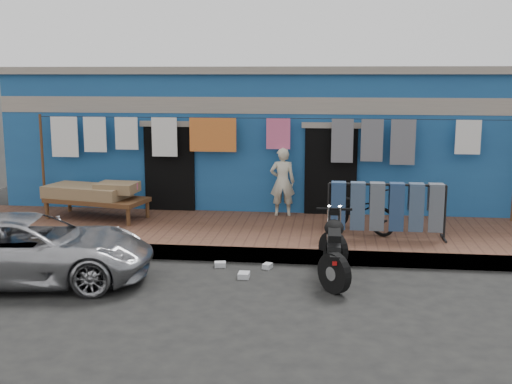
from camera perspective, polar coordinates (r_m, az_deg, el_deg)
name	(u,v)px	position (r m, az deg, el deg)	size (l,w,h in m)	color
ground	(240,291)	(9.71, -1.43, -8.83)	(80.00, 80.00, 0.00)	black
sidewalk	(262,234)	(12.52, 0.55, -3.79)	(28.00, 3.00, 0.25)	brown
curb	(253,255)	(11.13, -0.28, -5.61)	(28.00, 0.10, 0.25)	gray
building	(280,135)	(16.18, 2.11, 5.04)	(12.20, 5.20, 3.36)	navy
clothesline	(246,141)	(13.51, -0.91, 4.55)	(10.06, 0.06, 2.10)	brown
car	(29,248)	(10.58, -19.52, -4.71)	(1.77, 3.89, 1.10)	#ADADB1
seated_person	(282,182)	(13.49, 2.36, 0.91)	(0.52, 0.35, 1.44)	beige
bicycle	(360,205)	(12.30, 9.23, -1.12)	(0.56, 1.60, 1.03)	black
motorcycle	(334,247)	(10.17, 6.95, -4.87)	(0.60, 1.65, 1.06)	black
charpoy	(97,201)	(13.69, -13.95, -0.77)	(2.34, 1.47, 0.73)	brown
jeans_rack	(386,210)	(11.90, 11.51, -1.54)	(2.20, 0.45, 1.05)	black
litter_a	(220,264)	(10.90, -3.20, -6.44)	(0.19, 0.15, 0.08)	silver
litter_b	(267,266)	(10.79, 1.03, -6.59)	(0.17, 0.13, 0.09)	silver
litter_c	(244,275)	(10.31, -1.09, -7.40)	(0.22, 0.17, 0.09)	silver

